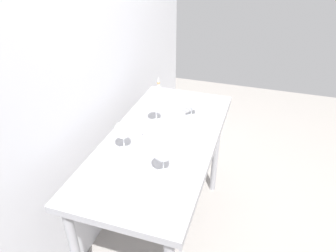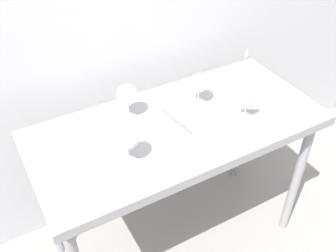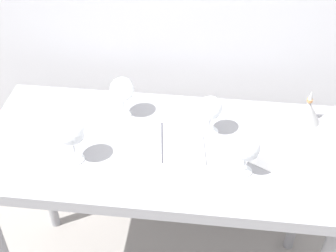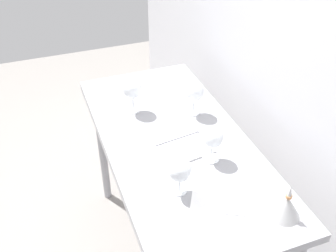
# 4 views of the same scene
# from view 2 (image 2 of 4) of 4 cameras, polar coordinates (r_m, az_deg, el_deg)

# --- Properties ---
(ground_plane) EXTENTS (6.00, 6.00, 0.00)m
(ground_plane) POSITION_cam_2_polar(r_m,az_deg,el_deg) (2.52, 1.04, -15.77)
(ground_plane) COLOR gray
(back_wall) EXTENTS (3.80, 0.04, 2.60)m
(back_wall) POSITION_cam_2_polar(r_m,az_deg,el_deg) (2.04, -5.78, 16.91)
(back_wall) COLOR silver
(back_wall) RESTS_ON ground_plane
(steel_counter) EXTENTS (1.40, 0.65, 0.90)m
(steel_counter) POSITION_cam_2_polar(r_m,az_deg,el_deg) (1.92, 1.41, -2.17)
(steel_counter) COLOR gray
(steel_counter) RESTS_ON ground_plane
(wine_glass_far_left) EXTENTS (0.10, 0.10, 0.18)m
(wine_glass_far_left) POSITION_cam_2_polar(r_m,az_deg,el_deg) (1.83, -5.98, 4.45)
(wine_glass_far_left) COLOR white
(wine_glass_far_left) RESTS_ON steel_counter
(wine_glass_near_left) EXTENTS (0.10, 0.10, 0.18)m
(wine_glass_near_left) POSITION_cam_2_polar(r_m,az_deg,el_deg) (1.59, -5.96, -1.78)
(wine_glass_near_left) COLOR white
(wine_glass_near_left) RESTS_ON steel_counter
(wine_glass_near_right) EXTENTS (0.10, 0.10, 0.17)m
(wine_glass_near_right) POSITION_cam_2_polar(r_m,az_deg,el_deg) (1.87, 11.47, 4.15)
(wine_glass_near_right) COLOR white
(wine_glass_near_right) RESTS_ON steel_counter
(wine_glass_far_right) EXTENTS (0.09, 0.09, 0.17)m
(wine_glass_far_right) POSITION_cam_2_polar(r_m,az_deg,el_deg) (1.93, 4.54, 6.15)
(wine_glass_far_right) COLOR white
(wine_glass_far_right) RESTS_ON steel_counter
(open_notebook) EXTENTS (0.34, 0.27, 0.01)m
(open_notebook) POSITION_cam_2_polar(r_m,az_deg,el_deg) (1.86, 1.55, 0.44)
(open_notebook) COLOR white
(open_notebook) RESTS_ON steel_counter
(tasting_sheet_upper) EXTENTS (0.25, 0.27, 0.00)m
(tasting_sheet_upper) POSITION_cam_2_polar(r_m,az_deg,el_deg) (1.84, -10.98, -0.81)
(tasting_sheet_upper) COLOR white
(tasting_sheet_upper) RESTS_ON steel_counter
(tasting_sheet_lower) EXTENTS (0.26, 0.28, 0.00)m
(tasting_sheet_lower) POSITION_cam_2_polar(r_m,az_deg,el_deg) (2.07, 10.60, 4.27)
(tasting_sheet_lower) COLOR white
(tasting_sheet_lower) RESTS_ON steel_counter
(decanter_funnel) EXTENTS (0.12, 0.12, 0.15)m
(decanter_funnel) POSITION_cam_2_polar(r_m,az_deg,el_deg) (2.25, 11.17, 8.70)
(decanter_funnel) COLOR #B5B5B5
(decanter_funnel) RESTS_ON steel_counter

